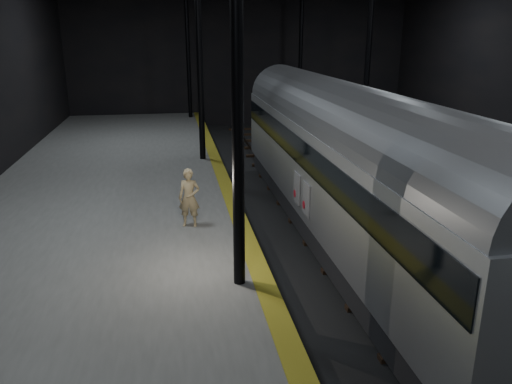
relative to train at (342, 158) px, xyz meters
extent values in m
plane|color=black|center=(0.00, -0.15, -2.75)|extent=(44.00, 44.00, 0.00)
cube|color=#565553|center=(-7.50, -0.15, -2.25)|extent=(9.00, 43.80, 1.00)
cube|color=olive|center=(-3.25, -0.15, -1.75)|extent=(0.50, 43.80, 0.01)
cube|color=#3F3328|center=(-0.72, -0.15, -2.58)|extent=(0.08, 43.00, 0.14)
cube|color=#3F3328|center=(0.72, -0.15, -2.58)|extent=(0.08, 43.00, 0.14)
cube|color=black|center=(0.00, -0.15, -2.69)|extent=(2.40, 42.00, 0.12)
cylinder|color=black|center=(-3.80, -4.15, 3.25)|extent=(0.26, 0.26, 10.00)
cylinder|color=black|center=(-3.80, 7.85, 3.25)|extent=(0.26, 0.26, 10.00)
cylinder|color=black|center=(3.80, 7.85, 3.25)|extent=(0.26, 0.26, 10.00)
cylinder|color=black|center=(-3.80, 19.85, 3.25)|extent=(0.26, 0.26, 10.00)
cylinder|color=black|center=(3.80, 19.85, 3.25)|extent=(0.26, 0.26, 10.00)
cube|color=#A6A8AE|center=(0.00, 0.00, -0.40)|extent=(2.68, 18.46, 2.77)
cube|color=black|center=(0.00, 0.00, -2.13)|extent=(2.45, 18.09, 0.78)
cube|color=black|center=(0.00, 0.00, 0.25)|extent=(2.73, 18.18, 0.83)
cylinder|color=slate|center=(0.00, 0.00, 0.99)|extent=(2.62, 18.27, 2.62)
cube|color=black|center=(0.00, -6.46, -2.48)|extent=(1.66, 2.03, 0.32)
cube|color=black|center=(0.00, 6.46, -2.48)|extent=(1.66, 2.03, 0.32)
cube|color=silver|center=(-1.37, -0.92, -0.95)|extent=(0.04, 0.69, 0.97)
cube|color=silver|center=(-1.37, 0.18, -0.95)|extent=(0.04, 0.69, 0.97)
cylinder|color=#B31626|center=(-1.39, -0.76, -1.18)|extent=(0.03, 0.24, 0.24)
cylinder|color=#B31626|center=(-1.39, 0.35, -1.18)|extent=(0.03, 0.24, 0.24)
imported|color=tan|center=(-4.74, -0.41, -0.89)|extent=(0.71, 0.54, 1.73)
camera|label=1|loc=(-5.17, -14.29, 3.66)|focal=35.00mm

